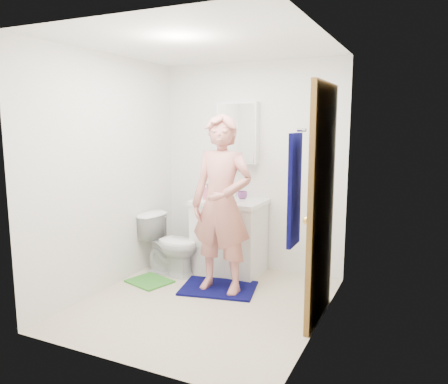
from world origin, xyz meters
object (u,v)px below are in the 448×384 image
Objects in this scene: towel at (294,190)px; medicine_cabinet at (238,133)px; soap_dispenser at (207,191)px; toothbrush_cup at (242,195)px; toilet at (171,244)px; man at (222,205)px; vanity_cabinet at (229,238)px.

medicine_cabinet is at bearing 124.61° from towel.
soap_dispenser reaches higher than toothbrush_cup.
medicine_cabinet reaches higher than toilet.
soap_dispenser is 0.10× the size of man.
towel reaches higher than vanity_cabinet.
medicine_cabinet is 3.86× the size of soap_dispenser.
toilet is 0.99m from toothbrush_cup.
towel is 4.41× the size of soap_dispenser.
toothbrush_cup is (0.36, 0.18, -0.05)m from soap_dispenser.
soap_dispenser is 1.60× the size of toothbrush_cup.
toilet is (-0.59, -0.56, -1.25)m from medicine_cabinet.
soap_dispenser is at bearing -164.96° from vanity_cabinet.
medicine_cabinet is 1.08m from man.
vanity_cabinet is at bearing 128.47° from towel.
toilet is 0.98m from man.
towel is 1.96m from toothbrush_cup.
toilet is 3.80× the size of soap_dispenser.
toothbrush_cup is 0.70m from man.
man is (0.18, -0.58, 0.51)m from vanity_cabinet.
toothbrush_cup is (0.70, 0.45, 0.55)m from toilet.
medicine_cabinet reaches higher than vanity_cabinet.
vanity_cabinet is 0.45× the size of man.
soap_dispenser reaches higher than toilet.
towel is at bearing -117.34° from toilet.
medicine_cabinet is at bearing 103.64° from man.
man reaches higher than toothbrush_cup.
vanity_cabinet is 0.79m from man.
toothbrush_cup is at bearing 26.89° from soap_dispenser.
toothbrush_cup reaches higher than vanity_cabinet.
man is (0.77, -0.25, 0.57)m from toilet.
toilet is at bearing 162.98° from man.
medicine_cabinet reaches higher than towel.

